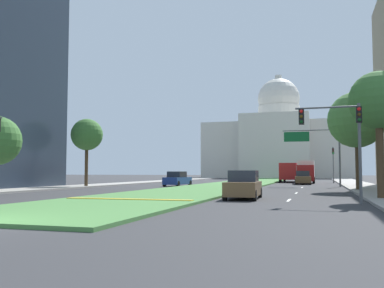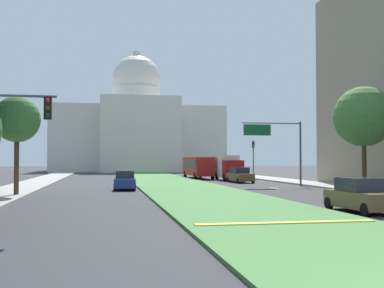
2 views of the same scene
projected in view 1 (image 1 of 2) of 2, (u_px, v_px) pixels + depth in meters
ground_plane at (249, 183)px, 63.18m from camera, size 260.00×260.00×0.00m
grass_median at (242, 183)px, 58.15m from camera, size 8.27×94.94×0.14m
median_curb_nose at (128, 199)px, 23.24m from camera, size 7.45×0.50×0.04m
lane_dashes_right at (306, 184)px, 57.10m from camera, size 0.16×67.15×0.01m
sidewalk_left at (129, 183)px, 57.29m from camera, size 4.00×94.94×0.15m
sidewalk_right at (360, 185)px, 48.91m from camera, size 4.00×94.94×0.15m
capitol_building at (279, 145)px, 113.31m from camera, size 37.33×28.29×27.89m
traffic_light_near_right at (342, 131)px, 21.99m from camera, size 3.34×0.35×5.20m
traffic_light_far_right at (333, 160)px, 60.93m from camera, size 0.28×0.35×5.20m
overhead_guide_sign at (317, 145)px, 47.15m from camera, size 6.20×0.20×6.50m
street_tree_right_near at (379, 101)px, 24.86m from camera, size 3.41×3.41×7.58m
street_tree_left_mid at (87, 135)px, 44.83m from camera, size 3.35×3.35×7.26m
street_tree_right_mid at (356, 120)px, 36.26m from camera, size 4.82×4.82×8.53m
sedan_lead_stopped at (243, 186)px, 25.81m from camera, size 2.09×4.43×1.74m
sedan_midblock at (177, 179)px, 48.17m from camera, size 2.13×4.71×1.67m
sedan_distant at (303, 178)px, 54.53m from camera, size 2.21×4.61×1.75m
box_truck_delivery at (306, 171)px, 60.59m from camera, size 2.40×6.40×3.20m
city_bus at (290, 171)px, 67.63m from camera, size 2.62×11.00×2.95m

